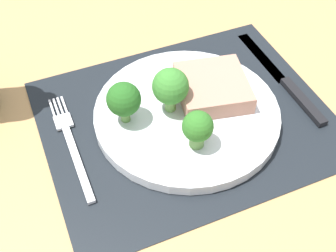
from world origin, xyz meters
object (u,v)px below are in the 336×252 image
steak (213,87)px  plate (187,114)px  fork (71,144)px  knife (286,82)px

steak → plate: bearing=-162.2°
steak → fork: (-21.00, -0.07, -2.69)cm
steak → knife: (12.30, -0.96, -2.64)cm
knife → plate: bearing=-178.5°
steak → fork: 21.18cm
plate → fork: (-16.37, 1.42, -0.55)cm
fork → knife: bearing=0.4°
plate → fork: 16.44cm
fork → plate: bearing=-3.0°
fork → knife: 33.31cm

